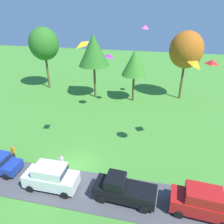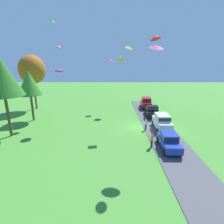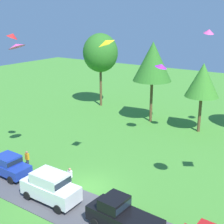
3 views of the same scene
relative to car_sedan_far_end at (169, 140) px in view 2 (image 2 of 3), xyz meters
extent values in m
plane|color=#478E33|center=(7.04, 2.39, -1.04)|extent=(120.00, 120.00, 0.00)
cube|color=#4C4C51|center=(7.04, -0.50, -1.01)|extent=(36.00, 4.40, 0.06)
cube|color=#1E389E|center=(-0.03, 0.00, -0.24)|extent=(4.44, 1.90, 0.80)
cube|color=#1E389E|center=(0.07, 0.00, 0.51)|extent=(2.04, 1.69, 0.70)
cube|color=#19232D|center=(0.07, 0.00, 0.51)|extent=(2.08, 1.65, 0.38)
cylinder|color=black|center=(-1.55, -0.82, -0.64)|extent=(0.69, 0.26, 0.68)
cylinder|color=black|center=(-1.51, 0.89, -0.64)|extent=(0.69, 0.26, 0.68)
cylinder|color=black|center=(1.44, -0.89, -0.64)|extent=(0.69, 0.26, 0.68)
cylinder|color=black|center=(1.48, 0.82, -0.64)|extent=(0.69, 0.26, 0.68)
cube|color=white|center=(5.94, -0.82, -0.09)|extent=(4.60, 1.90, 1.10)
cube|color=white|center=(5.94, -0.82, 0.88)|extent=(2.60, 1.76, 0.84)
cube|color=#19232D|center=(5.94, -0.82, 0.88)|extent=(2.65, 1.73, 0.46)
cylinder|color=black|center=(4.38, -1.72, -0.64)|extent=(0.68, 0.24, 0.68)
cylinder|color=black|center=(4.38, 0.09, -0.64)|extent=(0.68, 0.24, 0.68)
cylinder|color=black|center=(7.50, -1.72, -0.64)|extent=(0.68, 0.24, 0.68)
cylinder|color=black|center=(7.51, 0.08, -0.64)|extent=(0.68, 0.24, 0.68)
cube|color=black|center=(12.33, -0.70, -0.14)|extent=(5.11, 2.21, 1.00)
cube|color=black|center=(11.54, -0.65, 0.76)|extent=(1.61, 1.85, 0.80)
cube|color=#19232D|center=(11.54, -0.65, 0.76)|extent=(1.64, 1.82, 0.44)
cylinder|color=black|center=(10.58, -1.50, -0.64)|extent=(0.69, 0.28, 0.68)
cylinder|color=black|center=(10.69, 0.30, -0.64)|extent=(0.69, 0.28, 0.68)
cylinder|color=black|center=(13.97, -1.71, -0.64)|extent=(0.69, 0.28, 0.68)
cylinder|color=black|center=(14.09, 0.09, -0.64)|extent=(0.69, 0.28, 0.68)
cube|color=red|center=(18.19, -0.77, -0.09)|extent=(4.72, 2.23, 1.10)
cube|color=red|center=(18.19, -0.77, 0.88)|extent=(2.72, 1.94, 0.84)
cube|color=#19232D|center=(18.19, -0.77, 0.88)|extent=(2.77, 1.91, 0.46)
cylinder|color=black|center=(16.57, -1.56, -0.64)|extent=(0.70, 0.29, 0.68)
cylinder|color=black|center=(16.70, 0.24, -0.64)|extent=(0.70, 0.29, 0.68)
cylinder|color=black|center=(19.69, -1.78, -0.64)|extent=(0.70, 0.29, 0.68)
cylinder|color=black|center=(19.82, 0.02, -0.64)|extent=(0.70, 0.29, 0.68)
cylinder|color=#2D334C|center=(5.79, 1.54, -0.60)|extent=(0.24, 0.24, 0.88)
cube|color=white|center=(5.79, 1.54, 0.14)|extent=(0.36, 0.22, 0.60)
sphere|color=#9E7051|center=(5.79, 1.54, 0.56)|extent=(0.22, 0.22, 0.22)
cylinder|color=#2D334C|center=(0.39, 1.85, -0.60)|extent=(0.24, 0.24, 0.88)
cube|color=orange|center=(0.39, 1.85, 0.14)|extent=(0.36, 0.22, 0.60)
sphere|color=#9E7051|center=(0.39, 1.85, 0.56)|extent=(0.22, 0.22, 0.22)
cylinder|color=brown|center=(3.63, 20.06, 1.69)|extent=(0.36, 0.36, 5.47)
cone|color=#2D7023|center=(3.63, 20.06, 6.89)|extent=(4.92, 4.92, 4.92)
cylinder|color=brown|center=(10.19, 19.89, 1.14)|extent=(0.36, 0.36, 4.36)
cone|color=#387F28|center=(10.19, 19.89, 5.28)|extent=(3.92, 3.92, 3.92)
cylinder|color=brown|center=(17.82, 22.58, 1.84)|extent=(0.36, 0.36, 5.75)
ellipsoid|color=#B25B19|center=(17.82, 22.58, 7.04)|extent=(5.18, 5.18, 5.70)
cone|color=red|center=(-0.93, 2.53, 10.75)|extent=(1.38, 1.39, 0.68)
pyramid|color=red|center=(18.54, 6.92, 8.88)|extent=(1.20, 1.22, 0.41)
cone|color=#EA4C9E|center=(-0.04, 2.12, 10.00)|extent=(1.70, 1.69, 0.72)
cone|color=purple|center=(7.59, 14.11, 7.44)|extent=(1.33, 1.27, 0.67)
cone|color=green|center=(18.39, 17.90, 16.06)|extent=(1.64, 1.66, 0.75)
pyramid|color=yellow|center=(7.61, 4.07, 10.48)|extent=(1.37, 1.37, 0.61)
cone|color=#EA4C9E|center=(11.87, 15.13, 10.93)|extent=(1.43, 1.43, 0.60)
cone|color=orange|center=(16.88, 4.93, 9.17)|extent=(1.36, 1.29, 0.95)
camera|label=1|loc=(14.15, -13.54, 13.45)|focal=35.00mm
camera|label=2|loc=(-18.12, 6.42, 8.62)|focal=28.00mm
camera|label=3|loc=(21.16, -15.31, 12.37)|focal=50.00mm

